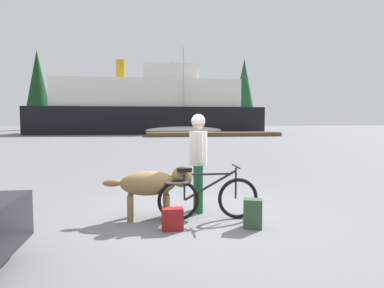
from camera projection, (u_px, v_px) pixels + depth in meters
ground_plane at (194, 217)px, 5.69m from camera, size 160.00×160.00×0.00m
bicycle at (208, 197)px, 5.49m from camera, size 1.69×0.44×0.90m
person_cyclist at (198, 153)px, 5.94m from camera, size 0.32×0.53×1.76m
dog at (154, 184)px, 5.54m from camera, size 1.48×0.47×0.87m
backpack at (253, 214)px, 5.09m from camera, size 0.33×0.28×0.45m
handbag_pannier at (173, 219)px, 4.99m from camera, size 0.32×0.18×0.34m
dock_pier at (213, 134)px, 33.20m from camera, size 13.33×2.37×0.40m
ferry_boat at (149, 108)px, 40.10m from camera, size 26.52×7.73×8.68m
sailboat_moored at (184, 130)px, 37.18m from camera, size 8.67×2.43×9.58m
pine_tree_far_left at (38, 81)px, 51.67m from camera, size 3.64×3.64×12.41m
pine_tree_center at (173, 87)px, 55.06m from camera, size 3.92×3.92×11.24m
pine_tree_far_right at (244, 85)px, 54.33m from camera, size 3.35×3.35×11.52m
pine_tree_mid_back at (173, 88)px, 57.32m from camera, size 3.59×3.59×10.84m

